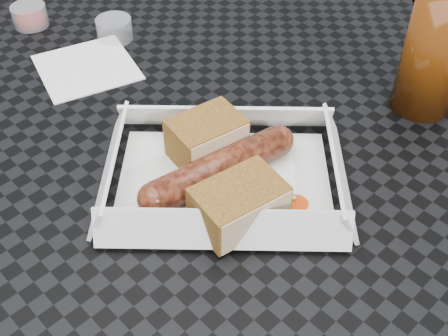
# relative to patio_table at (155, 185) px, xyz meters

# --- Properties ---
(patio_table) EXTENTS (0.80, 0.80, 0.74)m
(patio_table) POSITION_rel_patio_table_xyz_m (0.00, 0.00, 0.00)
(patio_table) COLOR black
(patio_table) RESTS_ON ground
(food_tray) EXTENTS (0.22, 0.15, 0.00)m
(food_tray) POSITION_rel_patio_table_xyz_m (0.09, -0.07, 0.08)
(food_tray) COLOR white
(food_tray) RESTS_ON patio_table
(bratwurst) EXTENTS (0.16, 0.12, 0.03)m
(bratwurst) POSITION_rel_patio_table_xyz_m (0.08, -0.07, 0.10)
(bratwurst) COLOR maroon
(bratwurst) RESTS_ON food_tray
(bread_near) EXTENTS (0.09, 0.09, 0.05)m
(bread_near) POSITION_rel_patio_table_xyz_m (0.07, -0.03, 0.10)
(bread_near) COLOR brown
(bread_near) RESTS_ON food_tray
(bread_far) EXTENTS (0.10, 0.09, 0.04)m
(bread_far) POSITION_rel_patio_table_xyz_m (0.10, -0.12, 0.10)
(bread_far) COLOR brown
(bread_far) RESTS_ON food_tray
(veg_garnish) EXTENTS (0.03, 0.03, 0.00)m
(veg_garnish) POSITION_rel_patio_table_xyz_m (0.15, -0.10, 0.08)
(veg_garnish) COLOR #E13E09
(veg_garnish) RESTS_ON food_tray
(napkin) EXTENTS (0.16, 0.16, 0.00)m
(napkin) POSITION_rel_patio_table_xyz_m (-0.10, 0.14, 0.08)
(napkin) COLOR white
(napkin) RESTS_ON patio_table
(condiment_cup_sauce) EXTENTS (0.05, 0.05, 0.03)m
(condiment_cup_sauce) POSITION_rel_patio_table_xyz_m (-0.20, 0.25, 0.09)
(condiment_cup_sauce) COLOR maroon
(condiment_cup_sauce) RESTS_ON patio_table
(condiment_cup_empty) EXTENTS (0.05, 0.05, 0.03)m
(condiment_cup_empty) POSITION_rel_patio_table_xyz_m (-0.07, 0.22, 0.09)
(condiment_cup_empty) COLOR silver
(condiment_cup_empty) RESTS_ON patio_table
(drink_glass) EXTENTS (0.07, 0.07, 0.14)m
(drink_glass) POSITION_rel_patio_table_xyz_m (0.32, 0.07, 0.15)
(drink_glass) COLOR #4D2106
(drink_glass) RESTS_ON patio_table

